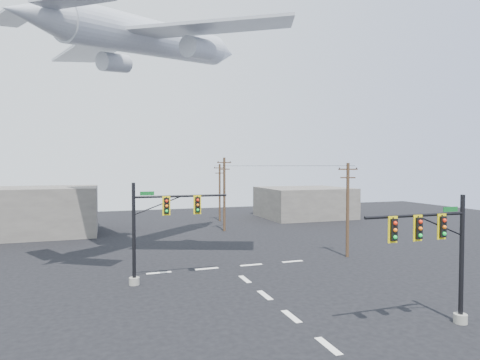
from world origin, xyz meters
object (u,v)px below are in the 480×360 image
object	(u,v)px
signal_mast_near	(440,253)
utility_pole_b	(224,193)
airliner	(155,40)
utility_pole_a	(348,208)
signal_mast_far	(155,229)
utility_pole_c	(220,191)

from	to	relation	value
signal_mast_near	utility_pole_b	size ratio (longest dim) A/B	0.73
airliner	utility_pole_a	bearing A→B (deg)	-61.28
signal_mast_far	utility_pole_a	bearing A→B (deg)	8.56
airliner	utility_pole_c	bearing A→B (deg)	17.88
utility_pole_a	utility_pole_b	xyz separation A→B (m)	(-6.77, 18.34, 0.44)
signal_mast_far	utility_pole_a	world-z (taller)	utility_pole_a
utility_pole_b	airliner	bearing A→B (deg)	-136.91
utility_pole_c	utility_pole_b	bearing A→B (deg)	-102.99
utility_pole_a	utility_pole_c	distance (m)	28.42
utility_pole_c	utility_pole_a	bearing A→B (deg)	-81.20
signal_mast_near	airliner	size ratio (longest dim) A/B	0.29
utility_pole_a	airliner	distance (m)	24.08
signal_mast_far	utility_pole_c	xyz separation A→B (m)	(13.73, 30.81, 0.68)
utility_pole_a	utility_pole_b	bearing A→B (deg)	132.26
utility_pole_c	airliner	bearing A→B (deg)	-120.10
utility_pole_a	airliner	bearing A→B (deg)	-176.65
utility_pole_a	utility_pole_b	world-z (taller)	utility_pole_b
utility_pole_b	airliner	xyz separation A→B (m)	(-10.45, -12.52, 15.37)
signal_mast_far	utility_pole_b	bearing A→B (deg)	61.21
signal_mast_near	utility_pole_a	distance (m)	16.71
signal_mast_near	utility_pole_b	xyz separation A→B (m)	(-1.81, 34.28, 1.11)
airliner	utility_pole_b	bearing A→B (deg)	7.55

